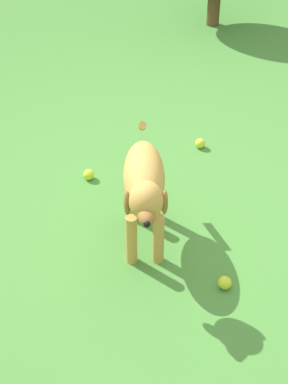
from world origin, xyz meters
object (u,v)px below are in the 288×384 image
(tennis_ball_1, at_px, (225,283))
(tennis_ball_2, at_px, (89,175))
(tennis_ball_0, at_px, (200,143))
(dog, at_px, (144,184))

(tennis_ball_1, xyz_separation_m, tennis_ball_2, (-1.03, 0.50, 0.00))
(tennis_ball_0, distance_m, tennis_ball_2, 0.78)
(tennis_ball_0, distance_m, tennis_ball_1, 1.23)
(tennis_ball_0, xyz_separation_m, tennis_ball_2, (-0.49, -0.61, 0.00))
(dog, bearing_deg, tennis_ball_0, 156.87)
(tennis_ball_1, height_order, tennis_ball_2, same)
(tennis_ball_2, bearing_deg, dog, -35.16)
(dog, distance_m, tennis_ball_1, 0.62)
(tennis_ball_1, bearing_deg, tennis_ball_2, 153.96)
(tennis_ball_0, bearing_deg, dog, -86.88)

